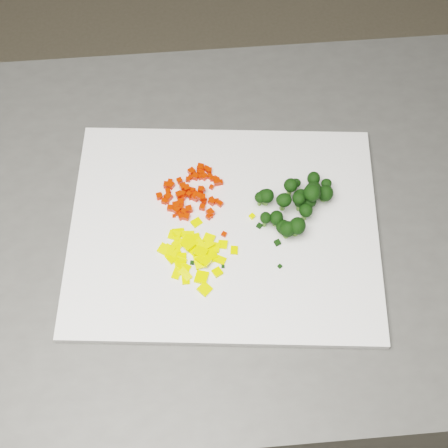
{
  "coord_description": "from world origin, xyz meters",
  "views": [
    {
      "loc": [
        0.07,
        -0.04,
        1.75
      ],
      "look_at": [
        0.09,
        0.4,
        0.92
      ],
      "focal_mm": 50.0,
      "sensor_mm": 36.0,
      "label": 1
    }
  ],
  "objects_px": {
    "cutting_board": "(224,229)",
    "broccoli_pile": "(297,198)",
    "carrot_pile": "(191,189)",
    "counter_block": "(206,316)",
    "pepper_pile": "(199,255)"
  },
  "relations": [
    {
      "from": "counter_block",
      "to": "cutting_board",
      "type": "relative_size",
      "value": 2.12
    },
    {
      "from": "cutting_board",
      "to": "broccoli_pile",
      "type": "bearing_deg",
      "value": 15.7
    },
    {
      "from": "counter_block",
      "to": "carrot_pile",
      "type": "xyz_separation_m",
      "value": [
        -0.01,
        0.04,
        0.48
      ]
    },
    {
      "from": "broccoli_pile",
      "to": "carrot_pile",
      "type": "bearing_deg",
      "value": 169.92
    },
    {
      "from": "counter_block",
      "to": "broccoli_pile",
      "type": "height_order",
      "value": "broccoli_pile"
    },
    {
      "from": "counter_block",
      "to": "pepper_pile",
      "type": "relative_size",
      "value": 8.21
    },
    {
      "from": "pepper_pile",
      "to": "broccoli_pile",
      "type": "bearing_deg",
      "value": 28.53
    },
    {
      "from": "counter_block",
      "to": "pepper_pile",
      "type": "distance_m",
      "value": 0.48
    },
    {
      "from": "counter_block",
      "to": "broccoli_pile",
      "type": "bearing_deg",
      "value": 2.8
    },
    {
      "from": "cutting_board",
      "to": "carrot_pile",
      "type": "height_order",
      "value": "carrot_pile"
    },
    {
      "from": "cutting_board",
      "to": "pepper_pile",
      "type": "height_order",
      "value": "pepper_pile"
    },
    {
      "from": "counter_block",
      "to": "cutting_board",
      "type": "distance_m",
      "value": 0.46
    },
    {
      "from": "carrot_pile",
      "to": "broccoli_pile",
      "type": "height_order",
      "value": "broccoli_pile"
    },
    {
      "from": "cutting_board",
      "to": "broccoli_pile",
      "type": "height_order",
      "value": "broccoli_pile"
    },
    {
      "from": "cutting_board",
      "to": "pepper_pile",
      "type": "bearing_deg",
      "value": -127.72
    }
  ]
}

